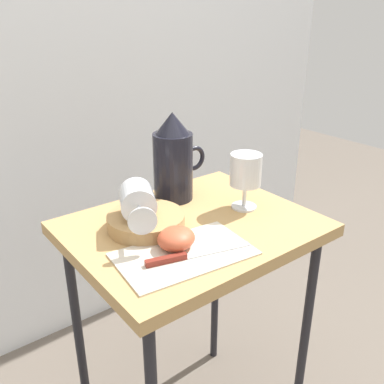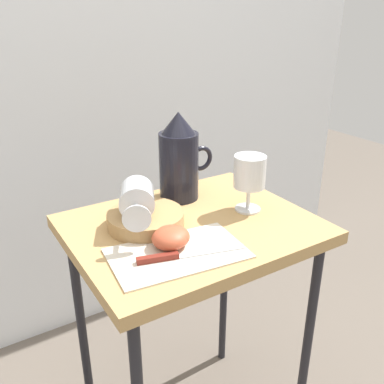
{
  "view_description": "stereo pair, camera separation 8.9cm",
  "coord_description": "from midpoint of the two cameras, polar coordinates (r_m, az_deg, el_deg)",
  "views": [
    {
      "loc": [
        -0.55,
        -0.71,
        1.15
      ],
      "look_at": [
        0.0,
        0.0,
        0.76
      ],
      "focal_mm": 40.09,
      "sensor_mm": 36.0,
      "label": 1
    },
    {
      "loc": [
        -0.47,
        -0.76,
        1.15
      ],
      "look_at": [
        0.0,
        0.0,
        0.76
      ],
      "focal_mm": 40.09,
      "sensor_mm": 36.0,
      "label": 2
    }
  ],
  "objects": [
    {
      "name": "basket_tray",
      "position": [
        0.99,
        -8.7,
        -3.95
      ],
      "size": [
        0.18,
        0.18,
        0.03
      ],
      "primitive_type": "cylinder",
      "color": "#AD8451",
      "rests_on": "table"
    },
    {
      "name": "linen_napkin",
      "position": [
        0.89,
        -3.95,
        -8.29
      ],
      "size": [
        0.29,
        0.19,
        0.0
      ],
      "primitive_type": "cube",
      "rotation": [
        0.0,
        0.0,
        -0.11
      ],
      "color": "beige",
      "rests_on": "table"
    },
    {
      "name": "wine_glass_tipped_near",
      "position": [
        0.96,
        -9.9,
        -1.23
      ],
      "size": [
        0.13,
        0.16,
        0.08
      ],
      "color": "silver",
      "rests_on": "basket_tray"
    },
    {
      "name": "apple_half_left",
      "position": [
        0.9,
        -4.86,
        -6.11
      ],
      "size": [
        0.08,
        0.08,
        0.04
      ],
      "primitive_type": "ellipsoid",
      "color": "#C15133",
      "rests_on": "linen_napkin"
    },
    {
      "name": "knife",
      "position": [
        0.87,
        -4.11,
        -8.63
      ],
      "size": [
        0.22,
        0.07,
        0.01
      ],
      "color": "silver",
      "rests_on": "linen_napkin"
    },
    {
      "name": "wine_glass_upright",
      "position": [
        1.05,
        4.76,
        2.52
      ],
      "size": [
        0.08,
        0.08,
        0.14
      ],
      "color": "silver",
      "rests_on": "table"
    },
    {
      "name": "curtain_drape",
      "position": [
        1.49,
        -18.28,
        16.83
      ],
      "size": [
        2.4,
        0.03,
        2.02
      ],
      "primitive_type": "cube",
      "color": "white",
      "rests_on": "ground_plane"
    },
    {
      "name": "table",
      "position": [
        1.04,
        -2.46,
        -7.76
      ],
      "size": [
        0.56,
        0.45,
        0.68
      ],
      "color": "tan",
      "rests_on": "ground_plane"
    },
    {
      "name": "apple_half_right",
      "position": [
        0.89,
        -5.09,
        -6.36
      ],
      "size": [
        0.08,
        0.08,
        0.04
      ],
      "primitive_type": "ellipsoid",
      "color": "#C15133",
      "rests_on": "linen_napkin"
    },
    {
      "name": "pitcher",
      "position": [
        1.11,
        -4.79,
        3.61
      ],
      "size": [
        0.15,
        0.1,
        0.23
      ],
      "color": "black",
      "rests_on": "table"
    }
  ]
}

